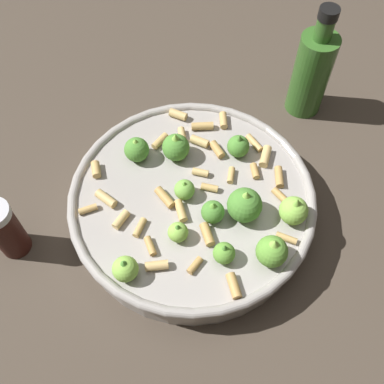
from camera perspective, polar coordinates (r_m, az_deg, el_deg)
The scene contains 4 objects.
ground_plane at distance 0.68m, azimuth 0.00°, elevation -2.86°, with size 2.40×2.40×0.00m, color #42382D.
cooking_pan at distance 0.65m, azimuth 0.21°, elevation -1.40°, with size 0.35×0.35×0.11m.
pepper_shaker at distance 0.66m, azimuth -22.41°, elevation -4.38°, with size 0.04×0.04×0.10m.
olive_oil_bottle at distance 0.78m, azimuth 14.81°, elevation 14.41°, with size 0.06×0.06×0.19m.
Camera 1 is at (0.31, -0.13, 0.59)m, focal length 42.46 mm.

